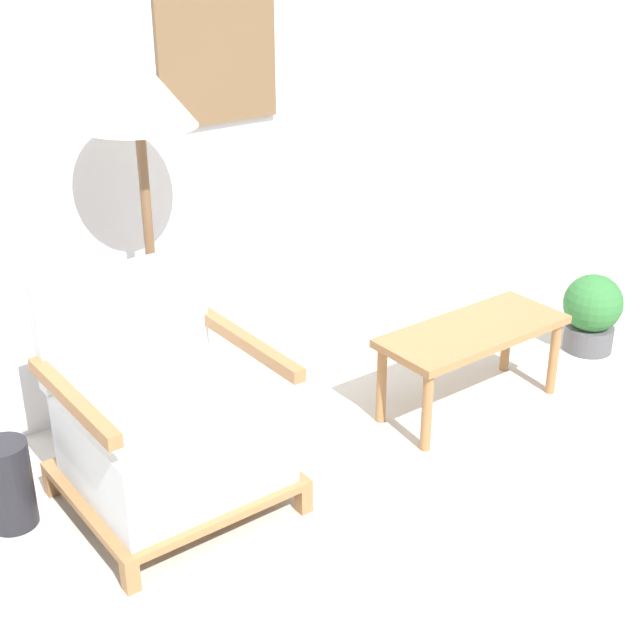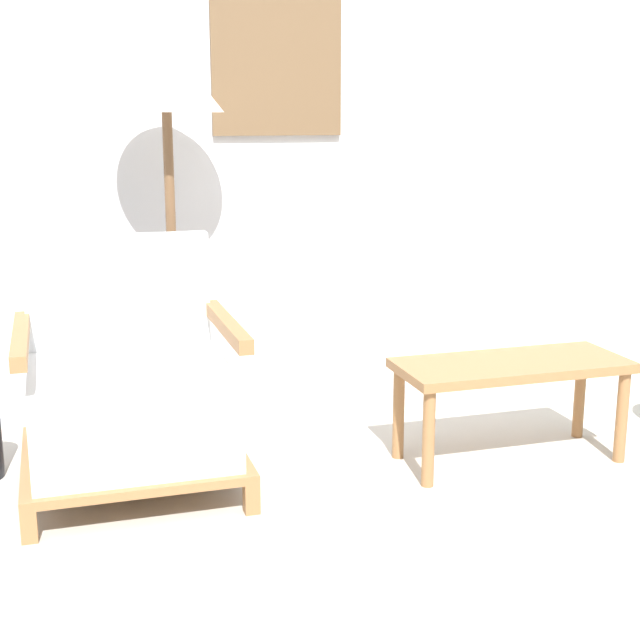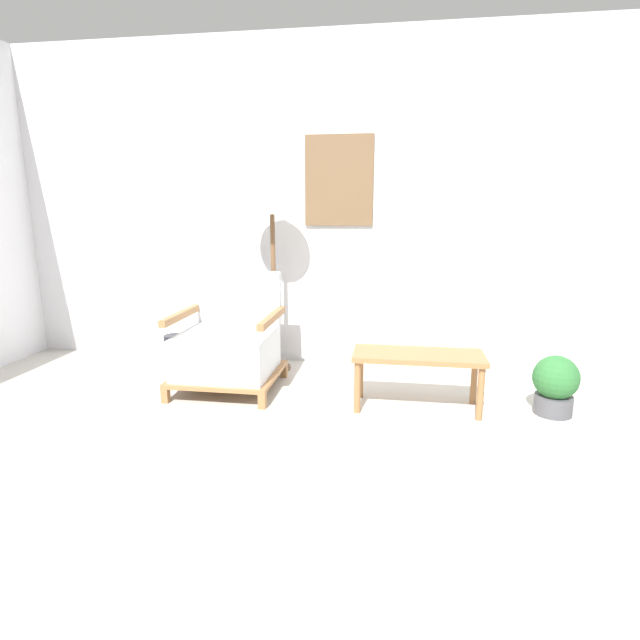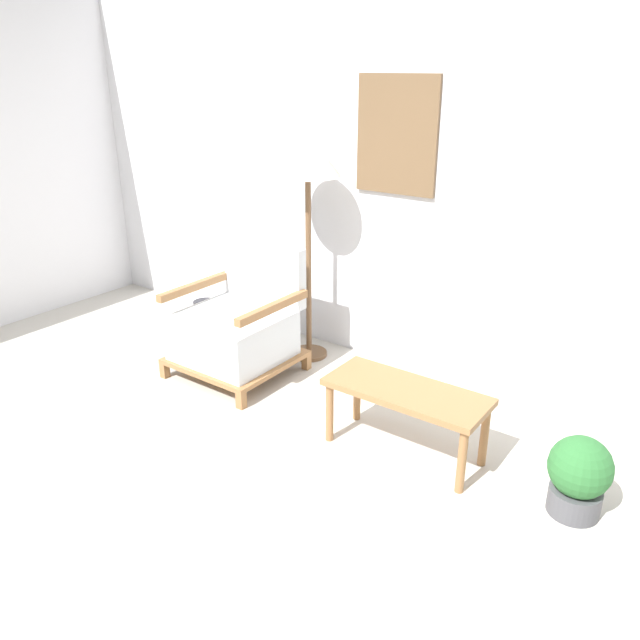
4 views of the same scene
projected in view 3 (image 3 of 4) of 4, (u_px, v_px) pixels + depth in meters
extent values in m
plane|color=#B7B2A8|center=(292.00, 483.00, 2.46)|extent=(14.00, 14.00, 0.00)
cube|color=silver|center=(341.00, 206.00, 4.14)|extent=(8.00, 0.06, 2.70)
cube|color=brown|center=(339.00, 181.00, 4.06)|extent=(0.56, 0.02, 0.72)
cube|color=olive|center=(166.00, 395.00, 3.48)|extent=(0.05, 0.05, 0.10)
cube|color=olive|center=(262.00, 401.00, 3.38)|extent=(0.05, 0.05, 0.10)
cube|color=olive|center=(202.00, 366.00, 4.12)|extent=(0.05, 0.05, 0.10)
cube|color=olive|center=(284.00, 371.00, 4.01)|extent=(0.05, 0.05, 0.10)
cube|color=olive|center=(229.00, 374.00, 3.73)|extent=(0.75, 0.71, 0.03)
cube|color=silver|center=(227.00, 353.00, 3.68)|extent=(0.67, 0.61, 0.30)
cube|color=silver|center=(239.00, 297.00, 3.92)|extent=(0.67, 0.08, 0.41)
cube|color=olive|center=(182.00, 315.00, 3.69)|extent=(0.05, 0.65, 0.05)
cube|color=olive|center=(272.00, 318.00, 3.59)|extent=(0.05, 0.65, 0.05)
cylinder|color=brown|center=(275.00, 367.00, 4.22)|extent=(0.26, 0.26, 0.03)
cylinder|color=brown|center=(274.00, 292.00, 4.08)|extent=(0.04, 0.04, 1.26)
cone|color=silver|center=(272.00, 196.00, 3.92)|extent=(0.44, 0.44, 0.28)
cube|color=olive|center=(418.00, 356.00, 3.32)|extent=(0.86, 0.36, 0.04)
cylinder|color=olive|center=(357.00, 387.00, 3.28)|extent=(0.04, 0.04, 0.35)
cylinder|color=olive|center=(480.00, 394.00, 3.17)|extent=(0.04, 0.04, 0.35)
cylinder|color=olive|center=(360.00, 374.00, 3.55)|extent=(0.04, 0.04, 0.35)
cylinder|color=olive|center=(474.00, 379.00, 3.44)|extent=(0.04, 0.04, 0.35)
cylinder|color=black|center=(176.00, 355.00, 4.03)|extent=(0.17, 0.17, 0.33)
cylinder|color=#4C4C51|center=(553.00, 405.00, 3.28)|extent=(0.24, 0.24, 0.13)
sphere|color=#2D6B33|center=(556.00, 378.00, 3.24)|extent=(0.29, 0.29, 0.29)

